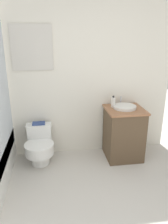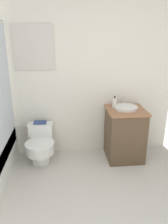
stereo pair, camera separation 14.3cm
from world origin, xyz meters
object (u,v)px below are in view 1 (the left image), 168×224
(toilet, at_px, (40,146))
(soap_bottle, at_px, (113,102))
(sink, at_px, (125,107))
(book_on_tank, at_px, (39,123))

(toilet, bearing_deg, soap_bottle, 4.93)
(toilet, relative_size, sink, 1.48)
(sink, xyz_separation_m, soap_bottle, (-0.15, 0.08, 0.06))
(toilet, bearing_deg, sink, 0.67)
(toilet, distance_m, sink, 1.37)
(toilet, relative_size, book_on_tank, 3.01)
(sink, height_order, soap_bottle, soap_bottle)
(sink, xyz_separation_m, book_on_tank, (-1.26, 0.14, -0.24))
(toilet, xyz_separation_m, soap_bottle, (1.11, 0.10, 0.59))
(sink, relative_size, soap_bottle, 2.15)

